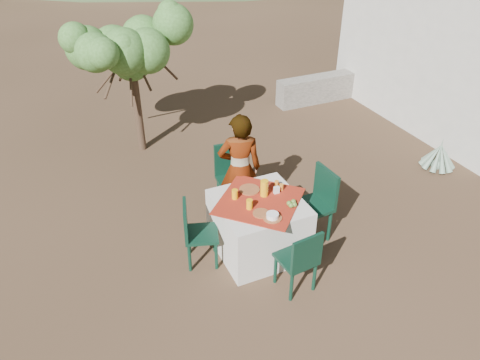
# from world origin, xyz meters

# --- Properties ---
(ground) EXTENTS (160.00, 160.00, 0.00)m
(ground) POSITION_xyz_m (0.00, 0.00, 0.00)
(ground) COLOR #372719
(ground) RESTS_ON ground
(table) EXTENTS (1.30, 1.30, 0.76)m
(table) POSITION_xyz_m (-0.04, -0.38, 0.38)
(table) COLOR white
(table) RESTS_ON ground
(chair_far) EXTENTS (0.51, 0.51, 1.00)m
(chair_far) POSITION_xyz_m (0.03, 0.59, 0.55)
(chair_far) COLOR black
(chair_far) RESTS_ON ground
(chair_near) EXTENTS (0.44, 0.44, 0.86)m
(chair_near) POSITION_xyz_m (0.06, -1.22, 0.48)
(chair_near) COLOR black
(chair_near) RESTS_ON ground
(chair_left) EXTENTS (0.50, 0.50, 0.86)m
(chair_left) POSITION_xyz_m (-0.84, -0.28, 0.48)
(chair_left) COLOR black
(chair_left) RESTS_ON ground
(chair_right) EXTENTS (0.48, 0.48, 0.99)m
(chair_right) POSITION_xyz_m (0.77, -0.43, 0.55)
(chair_right) COLOR black
(chair_right) RESTS_ON ground
(person) EXTENTS (0.67, 0.54, 1.59)m
(person) POSITION_xyz_m (0.02, 0.33, 0.79)
(person) COLOR #8C6651
(person) RESTS_ON ground
(shrub_tree) EXTENTS (1.82, 1.78, 2.14)m
(shrub_tree) POSITION_xyz_m (-0.68, 2.92, 1.69)
(shrub_tree) COLOR #473223
(shrub_tree) RESTS_ON ground
(agave) EXTENTS (0.58, 0.56, 0.61)m
(agave) POSITION_xyz_m (3.56, 0.24, 0.20)
(agave) COLOR gray
(agave) RESTS_ON ground
(guesthouse) EXTENTS (3.20, 4.20, 3.00)m
(guesthouse) POSITION_xyz_m (5.60, 1.80, 1.50)
(guesthouse) COLOR silver
(guesthouse) RESTS_ON ground
(stone_wall) EXTENTS (2.60, 0.35, 0.55)m
(stone_wall) POSITION_xyz_m (3.60, 3.40, 0.28)
(stone_wall) COLOR gray
(stone_wall) RESTS_ON ground
(plate_far) EXTENTS (0.26, 0.26, 0.01)m
(plate_far) POSITION_xyz_m (-0.05, -0.12, 0.77)
(plate_far) COLOR brown
(plate_far) RESTS_ON table
(plate_near) EXTENTS (0.20, 0.20, 0.01)m
(plate_near) POSITION_xyz_m (-0.14, -0.63, 0.77)
(plate_near) COLOR brown
(plate_near) RESTS_ON table
(glass_far) EXTENTS (0.08, 0.08, 0.12)m
(glass_far) POSITION_xyz_m (-0.29, -0.22, 0.82)
(glass_far) COLOR #FDAD0F
(glass_far) RESTS_ON table
(glass_near) EXTENTS (0.08, 0.08, 0.12)m
(glass_near) POSITION_xyz_m (-0.22, -0.48, 0.82)
(glass_near) COLOR #FDAD0F
(glass_near) RESTS_ON table
(juice_pitcher) EXTENTS (0.10, 0.10, 0.22)m
(juice_pitcher) POSITION_xyz_m (0.06, -0.30, 0.87)
(juice_pitcher) COLOR #FDAD0F
(juice_pitcher) RESTS_ON table
(bowl_plate) EXTENTS (0.22, 0.22, 0.01)m
(bowl_plate) POSITION_xyz_m (-0.06, -0.76, 0.77)
(bowl_plate) COLOR brown
(bowl_plate) RESTS_ON table
(white_bowl) EXTENTS (0.15, 0.15, 0.05)m
(white_bowl) POSITION_xyz_m (-0.06, -0.76, 0.80)
(white_bowl) COLOR white
(white_bowl) RESTS_ON bowl_plate
(jar_left) EXTENTS (0.05, 0.05, 0.08)m
(jar_left) POSITION_xyz_m (0.31, -0.29, 0.80)
(jar_left) COLOR orange
(jar_left) RESTS_ON table
(jar_right) EXTENTS (0.05, 0.05, 0.09)m
(jar_right) POSITION_xyz_m (0.29, -0.20, 0.80)
(jar_right) COLOR orange
(jar_right) RESTS_ON table
(napkin_holder) EXTENTS (0.07, 0.04, 0.09)m
(napkin_holder) POSITION_xyz_m (0.23, -0.32, 0.81)
(napkin_holder) COLOR white
(napkin_holder) RESTS_ON table
(fruit_cluster) EXTENTS (0.13, 0.12, 0.06)m
(fruit_cluster) POSITION_xyz_m (0.27, -0.64, 0.79)
(fruit_cluster) COLOR #5A7D2D
(fruit_cluster) RESTS_ON table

